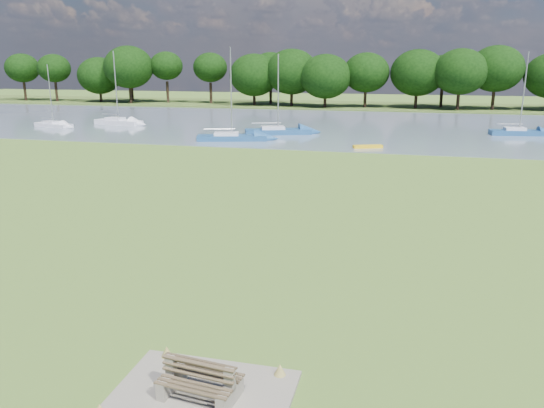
% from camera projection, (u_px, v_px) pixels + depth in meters
% --- Properties ---
extents(ground, '(220.00, 220.00, 0.00)m').
position_uv_depth(ground, '(308.00, 226.00, 25.53)').
color(ground, olive).
extents(river, '(220.00, 40.00, 0.10)m').
position_uv_depth(river, '(369.00, 126.00, 64.88)').
color(river, slate).
rests_on(river, ground).
extents(far_bank, '(220.00, 20.00, 0.40)m').
position_uv_depth(far_bank, '(381.00, 107.00, 92.99)').
color(far_bank, '#4C6626').
rests_on(far_bank, ground).
extents(concrete_pad, '(4.20, 3.20, 0.10)m').
position_uv_depth(concrete_pad, '(201.00, 398.00, 12.40)').
color(concrete_pad, gray).
rests_on(concrete_pad, ground).
extents(bench_pair, '(1.94, 1.28, 0.99)m').
position_uv_depth(bench_pair, '(200.00, 381.00, 12.29)').
color(bench_pair, gray).
rests_on(bench_pair, concrete_pad).
extents(kayak, '(2.73, 1.58, 0.27)m').
position_uv_depth(kayak, '(368.00, 147.00, 48.30)').
color(kayak, yellow).
rests_on(kayak, river).
extents(tree_line, '(152.40, 8.32, 10.07)m').
position_uv_depth(tree_line, '(420.00, 72.00, 86.27)').
color(tree_line, black).
rests_on(tree_line, far_bank).
extents(sailboat_0, '(5.63, 3.09, 7.31)m').
position_uv_depth(sailboat_0, '(53.00, 123.00, 63.92)').
color(sailboat_0, silver).
rests_on(sailboat_0, river).
extents(sailboat_1, '(6.10, 2.41, 8.66)m').
position_uv_depth(sailboat_1, '(519.00, 130.00, 56.63)').
color(sailboat_1, navy).
rests_on(sailboat_1, river).
extents(sailboat_2, '(6.69, 3.13, 8.90)m').
position_uv_depth(sailboat_2, '(118.00, 120.00, 66.48)').
color(sailboat_2, silver).
rests_on(sailboat_2, river).
extents(sailboat_3, '(7.33, 4.38, 8.40)m').
position_uv_depth(sailboat_3, '(277.00, 130.00, 57.37)').
color(sailboat_3, navy).
rests_on(sailboat_3, river).
extents(sailboat_4, '(7.15, 3.77, 8.99)m').
position_uv_depth(sailboat_4, '(231.00, 136.00, 52.90)').
color(sailboat_4, navy).
rests_on(sailboat_4, river).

